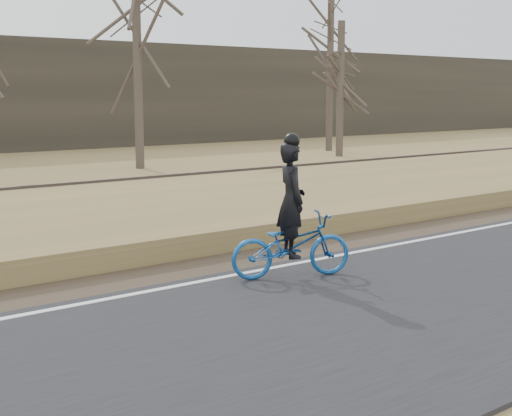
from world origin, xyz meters
TOP-DOWN VIEW (x-y plane):
  - ground at (0.00, 0.00)m, footprint 120.00×120.00m
  - road at (0.00, -2.50)m, footprint 120.00×6.00m
  - edge_line at (0.00, 0.20)m, footprint 120.00×0.12m
  - shoulder at (0.00, 1.20)m, footprint 120.00×1.60m
  - embankment at (0.00, 4.20)m, footprint 120.00×5.00m
  - ballast at (0.00, 8.00)m, footprint 120.00×3.00m
  - railroad at (0.00, 8.00)m, footprint 120.00×2.40m
  - cyclist at (-1.51, -0.45)m, footprint 2.15×1.41m
  - bare_tree_center at (5.07, 17.05)m, footprint 0.36×0.36m
  - bare_tree_right at (15.65, 16.20)m, footprint 0.36×0.36m
  - bare_tree_far_right at (17.65, 19.08)m, footprint 0.36×0.36m

SIDE VIEW (x-z plane):
  - ground at x=0.00m, z-range 0.00..0.00m
  - shoulder at x=0.00m, z-range 0.00..0.04m
  - road at x=0.00m, z-range 0.00..0.06m
  - edge_line at x=0.00m, z-range 0.06..0.07m
  - embankment at x=0.00m, z-range 0.00..0.44m
  - ballast at x=0.00m, z-range 0.00..0.45m
  - railroad at x=0.00m, z-range 0.38..0.67m
  - cyclist at x=-1.51m, z-range -0.38..2.01m
  - bare_tree_right at x=15.65m, z-range 0.00..6.53m
  - bare_tree_far_right at x=17.65m, z-range 0.00..8.80m
  - bare_tree_center at x=5.07m, z-range 0.00..9.40m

